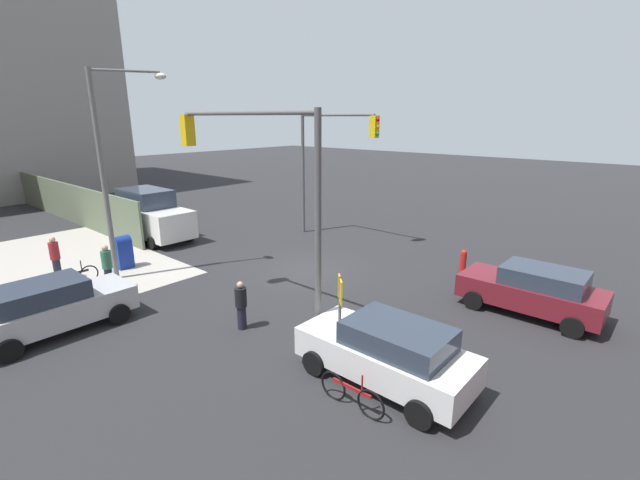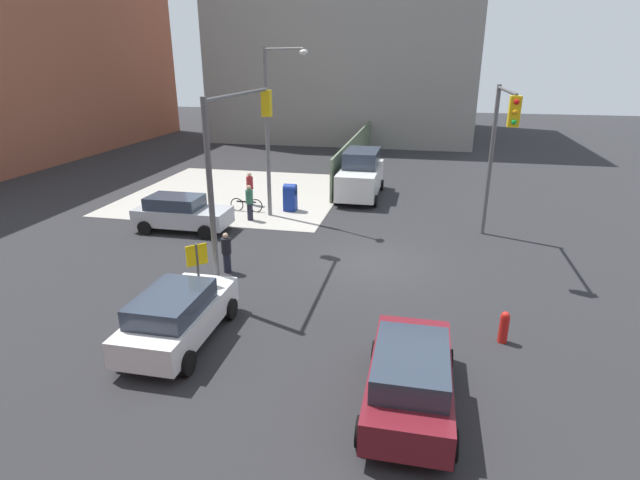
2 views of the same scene
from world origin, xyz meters
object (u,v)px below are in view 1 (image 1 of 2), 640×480
Objects in this scene: van_white_delivery at (150,215)px; mailbox_blue at (123,251)px; coupe_silver at (51,306)px; pedestrian_waiting at (55,258)px; bicycle_at_crosswalk at (352,394)px; fire_hydrant at (463,260)px; coupe_maroon at (533,290)px; traffic_signal_nw_corner at (257,175)px; bicycle_leaning_on_fence at (75,277)px; pedestrian_walking_north at (107,267)px; pedestrian_crossing at (241,305)px; street_lamp_corner at (112,160)px; coupe_white at (388,352)px; traffic_signal_se_corner at (329,151)px.

mailbox_blue is at bearing 138.07° from van_white_delivery.
coupe_silver is at bearing 136.56° from van_white_delivery.
bicycle_at_crosswalk is (-13.60, -1.40, -0.59)m from pedestrian_waiting.
fire_hydrant is 16.55m from pedestrian_waiting.
traffic_signal_nw_corner is at bearing 45.01° from coupe_maroon.
traffic_signal_nw_corner reaches higher than coupe_silver.
bicycle_leaning_on_fence is (7.75, 2.70, -4.32)m from traffic_signal_nw_corner.
traffic_signal_nw_corner reaches higher than bicycle_at_crosswalk.
traffic_signal_nw_corner is 3.69× the size of pedestrian_walking_north.
coupe_maroon is (-3.38, 2.46, 0.36)m from fire_hydrant.
fire_hydrant is at bearing -79.97° from bicycle_at_crosswalk.
bicycle_at_crosswalk is at bearing 78.31° from pedestrian_crossing.
street_lamp_corner is 6.90m from van_white_delivery.
pedestrian_crossing is 6.34m from pedestrian_walking_north.
fire_hydrant is 0.17× the size of van_white_delivery.
coupe_white is at bearing 76.66° from coupe_maroon.
pedestrian_waiting reaches higher than bicycle_at_crosswalk.
coupe_silver is at bearing 19.00° from bicycle_at_crosswalk.
traffic_signal_se_corner is 11.97m from coupe_maroon.
fire_hydrant is at bearing -132.93° from bicycle_leaning_on_fence.
mailbox_blue is 0.33× the size of coupe_white.
street_lamp_corner is at bearing -2.55° from bicycle_at_crosswalk.
traffic_signal_nw_corner is at bearing -17.86° from bicycle_at_crosswalk.
coupe_silver is 4.99m from pedestrian_waiting.
traffic_signal_se_corner reaches higher than bicycle_leaning_on_fence.
traffic_signal_se_corner is 1.51× the size of coupe_silver.
street_lamp_corner is 4.48× the size of pedestrian_waiting.
pedestrian_walking_north is at bearing 151.42° from pedestrian_waiting.
van_white_delivery is 3.09× the size of bicycle_leaning_on_fence.
traffic_signal_se_corner is 0.81× the size of street_lamp_corner.
traffic_signal_nw_corner is 10.07m from fire_hydrant.
traffic_signal_se_corner is 3.71× the size of bicycle_at_crosswalk.
traffic_signal_se_corner reaches higher than van_white_delivery.
traffic_signal_se_corner is at bearing -2.25° from fire_hydrant.
mailbox_blue is 13.05m from bicycle_at_crosswalk.
coupe_silver is 2.79× the size of pedestrian_crossing.
pedestrian_waiting is at bearing 5.88° from bicycle_at_crosswalk.
pedestrian_waiting is at bearing 17.96° from traffic_signal_nw_corner.
traffic_signal_nw_corner is 1.20× the size of van_white_delivery.
coupe_silver is at bearing 61.86° from fire_hydrant.
fire_hydrant is 4.20m from coupe_maroon.
pedestrian_walking_north is at bearing 2.60° from bicycle_at_crosswalk.
coupe_maroon is at bearing 135.15° from pedestrian_crossing.
bicycle_leaning_on_fence is (13.98, 8.93, -0.50)m from coupe_maroon.
mailbox_blue is 1.52× the size of fire_hydrant.
coupe_maroon is 16.60m from bicycle_leaning_on_fence.
pedestrian_crossing is at bearing -9.46° from bicycle_at_crosswalk.
pedestrian_walking_north is at bearing 139.81° from van_white_delivery.
street_lamp_corner is 5.19× the size of pedestrian_crossing.
coupe_silver is 3.32m from pedestrian_walking_north.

